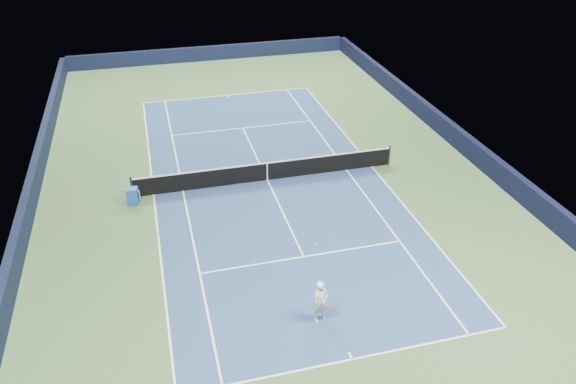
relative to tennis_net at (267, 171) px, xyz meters
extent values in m
plane|color=#395930|center=(0.00, 0.00, -0.50)|extent=(40.00, 40.00, 0.00)
cube|color=black|center=(0.00, 19.82, 0.05)|extent=(22.00, 0.35, 1.10)
cube|color=black|center=(10.82, 0.00, 0.05)|extent=(0.35, 40.00, 1.10)
cube|color=black|center=(-10.82, 0.00, 0.05)|extent=(0.35, 40.00, 1.10)
cube|color=navy|center=(0.00, 0.00, -0.50)|extent=(10.97, 23.77, 0.01)
cube|color=white|center=(0.00, 11.88, -0.50)|extent=(10.97, 0.08, 0.00)
cube|color=white|center=(0.00, -11.88, -0.50)|extent=(10.97, 0.08, 0.00)
cube|color=white|center=(5.49, 0.00, -0.50)|extent=(0.08, 23.77, 0.00)
cube|color=white|center=(-5.49, 0.00, -0.50)|extent=(0.08, 23.77, 0.00)
cube|color=white|center=(4.12, 0.00, -0.50)|extent=(0.08, 23.77, 0.00)
cube|color=white|center=(-4.12, 0.00, -0.50)|extent=(0.08, 23.77, 0.00)
cube|color=white|center=(0.00, 6.40, -0.50)|extent=(8.23, 0.08, 0.00)
cube|color=white|center=(0.00, -6.40, -0.50)|extent=(8.23, 0.08, 0.00)
cube|color=white|center=(0.00, 0.00, -0.50)|extent=(0.08, 12.80, 0.00)
cube|color=white|center=(0.00, 11.73, -0.50)|extent=(0.08, 0.30, 0.00)
cube|color=white|center=(0.00, -11.73, -0.50)|extent=(0.08, 0.30, 0.00)
cylinder|color=black|center=(-6.40, 0.00, 0.03)|extent=(0.10, 0.10, 1.07)
cylinder|color=black|center=(6.40, 0.00, 0.03)|extent=(0.10, 0.10, 1.07)
cube|color=black|center=(0.00, 0.00, -0.05)|extent=(12.80, 0.03, 0.91)
cube|color=white|center=(0.00, 0.00, 0.44)|extent=(12.80, 0.04, 0.06)
cube|color=white|center=(0.00, 0.00, -0.05)|extent=(0.05, 0.04, 0.91)
cube|color=blue|center=(-6.40, -0.56, -0.11)|extent=(0.55, 0.51, 0.80)
cube|color=white|center=(-6.11, -0.56, -0.05)|extent=(0.07, 0.35, 0.35)
imported|color=white|center=(-0.44, -9.93, 0.30)|extent=(0.67, 0.54, 1.60)
cylinder|color=#C68098|center=(-0.12, -9.98, 0.20)|extent=(0.03, 0.03, 0.26)
cylinder|color=black|center=(-0.12, -9.98, -0.04)|extent=(0.26, 0.02, 0.26)
cylinder|color=pink|center=(-0.12, -9.98, -0.04)|extent=(0.28, 0.03, 0.28)
sphere|color=#C7DC2E|center=(-0.34, -8.93, 1.97)|extent=(0.07, 0.07, 0.07)
camera|label=1|loc=(-5.14, -23.43, 13.04)|focal=35.00mm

